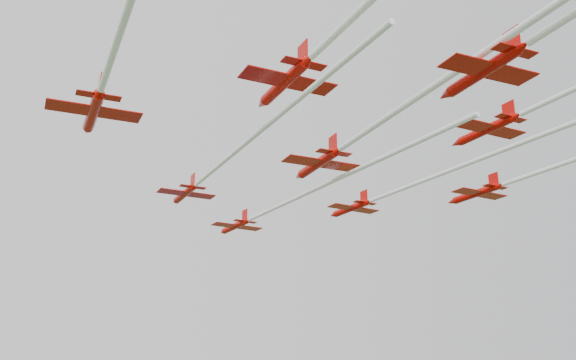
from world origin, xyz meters
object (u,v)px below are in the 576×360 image
object	(u,v)px
jet_lead	(281,205)
jet_row4_left	(340,29)
jet_row3_left	(110,61)
jet_row2_right	(428,179)
jet_row2_left	(220,164)
jet_row4_right	(549,101)
jet_row3_mid	(386,118)

from	to	relation	value
jet_lead	jet_row4_left	world-z (taller)	jet_row4_left
jet_row3_left	jet_row2_right	bearing A→B (deg)	20.31
jet_row2_left	jet_row2_right	distance (m)	30.41
jet_row4_right	jet_row3_mid	bearing A→B (deg)	144.65
jet_lead	jet_row2_right	size ratio (longest dim) A/B	0.90
jet_lead	jet_row2_left	bearing A→B (deg)	-142.17
jet_lead	jet_row4_right	bearing A→B (deg)	-79.54
jet_row2_right	jet_row3_left	world-z (taller)	jet_row3_left
jet_row2_left	jet_row3_mid	distance (m)	22.15
jet_row4_left	jet_row4_right	world-z (taller)	jet_row4_left
jet_row4_left	jet_row3_left	bearing A→B (deg)	144.59
jet_lead	jet_row3_mid	size ratio (longest dim) A/B	0.91
jet_row3_mid	jet_row4_left	bearing A→B (deg)	-136.79
jet_row2_left	jet_row4_right	distance (m)	37.98
jet_row3_mid	jet_row4_right	bearing A→B (deg)	-31.85
jet_row4_right	jet_row4_left	bearing A→B (deg)	-179.64
jet_row2_right	jet_row4_left	xyz separation A→B (m)	(-24.76, -32.03, 1.42)
jet_lead	jet_row4_right	distance (m)	42.77
jet_row2_right	jet_row4_left	distance (m)	40.51
jet_row2_right	jet_row3_mid	world-z (taller)	jet_row2_right
jet_row3_left	jet_row4_right	distance (m)	43.86
jet_lead	jet_row3_left	size ratio (longest dim) A/B	1.07
jet_row2_right	jet_row3_left	size ratio (longest dim) A/B	1.20
jet_lead	jet_row2_left	distance (m)	19.64
jet_row2_left	jet_row4_left	distance (m)	29.09
jet_row2_left	jet_row3_mid	xyz separation A→B (m)	(14.89, -16.36, 1.10)
jet_row2_right	jet_row4_left	size ratio (longest dim) A/B	1.26
jet_row3_left	jet_row3_mid	size ratio (longest dim) A/B	0.85
jet_row2_right	jet_lead	bearing A→B (deg)	131.66
jet_row3_mid	jet_row4_right	xyz separation A→B (m)	(15.30, -6.60, 0.95)
jet_row3_left	jet_row4_left	xyz separation A→B (m)	(18.90, -9.02, 1.16)
jet_row2_left	jet_row2_right	world-z (taller)	jet_row2_right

